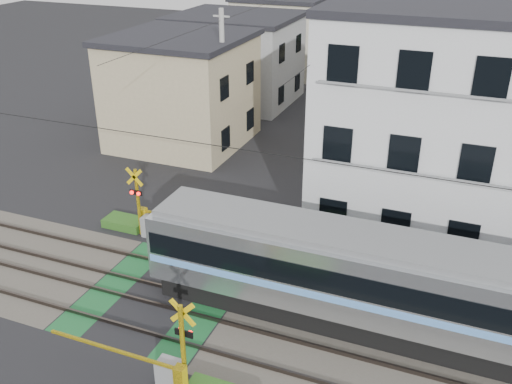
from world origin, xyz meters
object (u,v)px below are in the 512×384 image
at_px(crossing_signal_far, 149,220).
at_px(apartment_block, 451,121).
at_px(crossing_signal_near, 171,369).
at_px(pedestrian, 371,73).

distance_m(crossing_signal_far, apartment_block, 13.14).
height_order(crossing_signal_near, crossing_signal_far, same).
distance_m(crossing_signal_near, pedestrian, 34.53).
height_order(crossing_signal_near, apartment_block, apartment_block).
bearing_deg(crossing_signal_near, pedestrian, 92.28).
bearing_deg(pedestrian, apartment_block, 130.49).
xyz_separation_m(crossing_signal_far, pedestrian, (3.80, 27.19, 0.19)).
bearing_deg(crossing_signal_far, crossing_signal_near, -54.71).
height_order(crossing_signal_far, apartment_block, apartment_block).
bearing_deg(crossing_signal_near, crossing_signal_far, 125.29).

